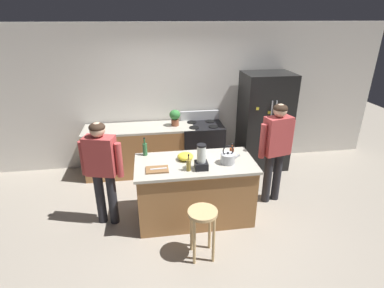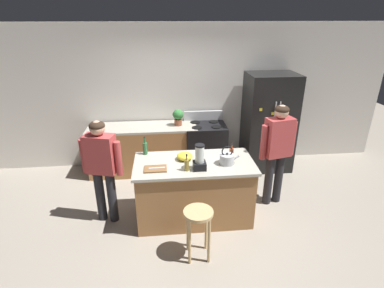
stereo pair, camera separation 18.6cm
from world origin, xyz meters
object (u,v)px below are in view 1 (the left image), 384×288
stove_range (202,146)px  cutting_board (157,170)px  person_by_island_left (102,165)px  bottle_vinegar (189,165)px  refrigerator (264,121)px  chef_knife (159,169)px  bottle_olive_oil (145,149)px  kitchen_island (195,190)px  bar_stool (202,221)px  bottle_cooking_sauce (232,152)px  blender_appliance (201,159)px  tea_kettle (228,158)px  person_by_sink_right (276,145)px  mixing_bowl (185,156)px  potted_plant (175,117)px

stove_range → cutting_board: size_ratio=3.65×
person_by_island_left → bottle_vinegar: person_by_island_left is taller
refrigerator → chef_knife: bearing=-141.7°
refrigerator → bottle_olive_oil: size_ratio=6.69×
stove_range → chef_knife: size_ratio=4.97×
kitchen_island → bar_stool: 0.81m
stove_range → bottle_olive_oil: bottle_olive_oil is taller
bar_stool → stove_range: bearing=80.0°
bottle_cooking_sauce → stove_range: bearing=96.8°
stove_range → person_by_island_left: (-1.65, -1.46, 0.47)m
person_by_island_left → blender_appliance: (1.32, -0.26, 0.13)m
bar_stool → bottle_vinegar: bottle_vinegar is taller
kitchen_island → cutting_board: size_ratio=5.60×
tea_kettle → stove_range: bearing=92.4°
stove_range → person_by_island_left: 2.25m
bottle_vinegar → bottle_olive_oil: bearing=134.9°
person_by_island_left → tea_kettle: 1.72m
person_by_sink_right → tea_kettle: bearing=-157.3°
bottle_vinegar → mixing_bowl: 0.33m
mixing_bowl → chef_knife: (-0.39, -0.26, -0.03)m
person_by_sink_right → potted_plant: person_by_sink_right is taller
refrigerator → stove_range: 1.29m
person_by_sink_right → bottle_cooking_sauce: (-0.75, -0.18, 0.01)m
mixing_bowl → cutting_board: 0.49m
tea_kettle → cutting_board: bearing=-175.9°
bar_stool → mixing_bowl: 1.02m
cutting_board → person_by_island_left: bearing=163.1°
bar_stool → chef_knife: size_ratio=3.07×
person_by_sink_right → bottle_olive_oil: (-1.98, 0.07, 0.03)m
tea_kettle → chef_knife: bearing=-175.9°
kitchen_island → refrigerator: bearing=43.5°
refrigerator → person_by_sink_right: 1.27m
bar_stool → bottle_cooking_sauce: (0.58, 0.90, 0.47)m
potted_plant → bottle_cooking_sauce: size_ratio=1.39×
person_by_sink_right → cutting_board: size_ratio=5.43×
potted_plant → chef_knife: bearing=-102.6°
potted_plant → bottle_olive_oil: (-0.56, -1.21, -0.07)m
stove_range → cutting_board: (-0.91, -1.68, 0.46)m
blender_appliance → tea_kettle: size_ratio=1.28×
bottle_vinegar → refrigerator: bearing=45.3°
refrigerator → mixing_bowl: bearing=-140.7°
chef_knife → tea_kettle: bearing=1.7°
bottle_olive_oil → chef_knife: size_ratio=1.25×
stove_range → chef_knife: (-0.89, -1.68, 0.47)m
stove_range → bar_stool: bearing=-100.0°
potted_plant → bottle_cooking_sauce: (0.68, -1.46, -0.09)m
refrigerator → cutting_board: refrigerator is taller
blender_appliance → bottle_olive_oil: bearing=143.8°
bar_stool → person_by_island_left: bearing=144.8°
kitchen_island → bottle_cooking_sauce: size_ratio=7.77×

